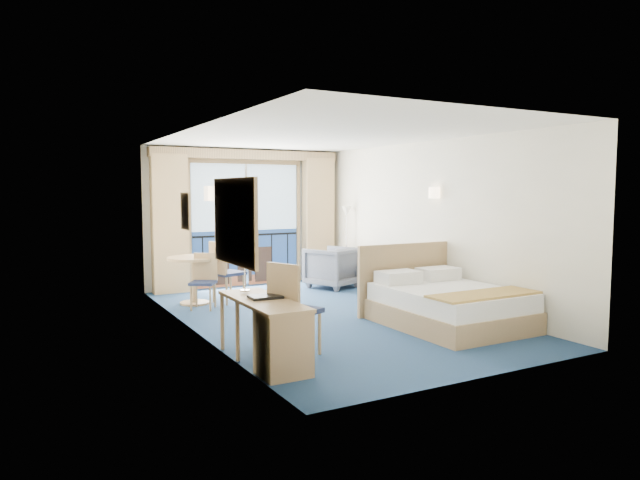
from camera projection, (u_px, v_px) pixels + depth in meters
The scene contains 22 objects.
floor at pixel (325, 316), 8.60m from camera, with size 6.50×6.50×0.00m, color navy.
room_walls at pixel (325, 198), 8.44m from camera, with size 4.04×6.54×2.72m.
balcony_door at pixel (246, 228), 11.31m from camera, with size 2.36×0.03×2.52m.
curtain_left at pixel (170, 224), 10.43m from camera, with size 0.65×0.22×2.55m, color tan.
curtain_right at pixel (318, 220), 11.91m from camera, with size 0.65×0.22×2.55m, color tan.
pelmet at pixel (248, 155), 11.08m from camera, with size 3.80×0.25×0.18m, color tan.
mirror at pixel (235, 221), 6.21m from camera, with size 0.05×1.25×0.95m.
wall_print at pixel (186, 211), 7.91m from camera, with size 0.04×0.42×0.52m.
sconce_left at pixel (211, 193), 6.98m from camera, with size 0.18×0.18×0.18m, color beige.
sconce_right at pixel (434, 193), 9.23m from camera, with size 0.18×0.18×0.18m, color beige.
bed at pixel (446, 304), 7.98m from camera, with size 1.71×2.03×1.08m.
nightstand at pixel (422, 289), 9.35m from camera, with size 0.42×0.40×0.55m, color tan.
phone at pixel (422, 270), 9.28m from camera, with size 0.20×0.15×0.09m, color beige.
armchair at pixel (332, 267), 11.07m from camera, with size 0.85×0.87×0.80m, color #4C505C.
floor_lamp at pixel (347, 225), 11.47m from camera, with size 0.22×0.22×1.57m.
desk at pixel (279, 336), 5.89m from camera, with size 0.52×1.50×0.70m.
desk_chair at pixel (291, 304), 6.42m from camera, with size 0.62×0.61×1.08m.
folder at pixel (265, 297), 6.28m from camera, with size 0.35×0.26×0.03m, color black.
desk_lamp at pixel (245, 266), 6.57m from camera, with size 0.11×0.11×0.42m.
round_table at pixel (194, 268), 9.46m from camera, with size 0.88×0.88×0.79m.
table_chair_a at pixel (224, 269), 9.51m from camera, with size 0.57×0.56×1.04m.
table_chair_b at pixel (204, 278), 9.11m from camera, with size 0.53×0.53×0.88m.
Camera 1 is at (-4.13, -7.39, 1.89)m, focal length 32.00 mm.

